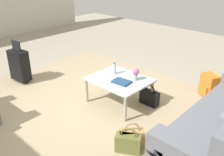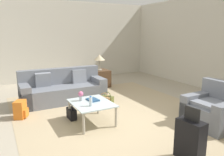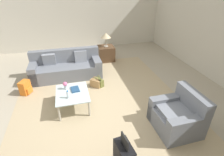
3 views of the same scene
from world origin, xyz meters
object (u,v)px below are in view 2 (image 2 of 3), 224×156
(couch, at_px, (63,90))
(handbag_olive, at_px, (108,100))
(suitcase_black, at_px, (190,139))
(handbag_black, at_px, (72,113))
(table_lamp, at_px, (99,58))
(side_table, at_px, (100,78))
(flower_vase, at_px, (81,95))
(backpack_orange, at_px, (21,110))
(coffee_table_book, at_px, (93,100))
(water_bottle, at_px, (91,101))
(armchair, at_px, (214,111))
(handbag_tan, at_px, (104,101))
(coffee_table, at_px, (92,105))

(couch, bearing_deg, handbag_olive, 45.70)
(suitcase_black, distance_m, handbag_black, 2.62)
(table_lamp, bearing_deg, handbag_olive, -19.27)
(side_table, relative_size, table_lamp, 1.15)
(flower_vase, bearing_deg, couch, 178.18)
(couch, bearing_deg, backpack_orange, -56.21)
(suitcase_black, xyz_separation_m, backpack_orange, (-3.00, -1.99, -0.16))
(side_table, bearing_deg, coffee_table_book, -27.92)
(flower_vase, xyz_separation_m, side_table, (-2.58, 1.65, -0.28))
(side_table, bearing_deg, suitcase_black, -9.46)
(couch, distance_m, handbag_olive, 1.31)
(couch, bearing_deg, water_bottle, 0.00)
(side_table, xyz_separation_m, backpack_orange, (1.80, -2.79, -0.10))
(side_table, relative_size, backpack_orange, 1.55)
(armchair, bearing_deg, coffee_table_book, -124.16)
(backpack_orange, bearing_deg, coffee_table_book, 57.44)
(armchair, xyz_separation_m, handbag_tan, (-2.15, -1.45, -0.17))
(armchair, bearing_deg, coffee_table, -120.89)
(water_bottle, bearing_deg, couch, -180.00)
(armchair, relative_size, backpack_orange, 2.40)
(water_bottle, distance_m, handbag_black, 0.76)
(suitcase_black, bearing_deg, water_bottle, -156.04)
(suitcase_black, bearing_deg, handbag_black, -157.18)
(flower_vase, relative_size, backpack_orange, 0.51)
(handbag_tan, xyz_separation_m, backpack_orange, (-0.15, -2.01, 0.06))
(flower_vase, relative_size, handbag_olive, 0.57)
(backpack_orange, bearing_deg, water_bottle, 44.89)
(handbag_olive, bearing_deg, suitcase_black, -2.58)
(flower_vase, relative_size, suitcase_black, 0.24)
(flower_vase, xyz_separation_m, backpack_orange, (-0.78, -1.14, -0.38))
(side_table, height_order, suitcase_black, suitcase_black)
(backpack_orange, bearing_deg, couch, 123.79)
(table_lamp, xyz_separation_m, handbag_tan, (1.95, -0.78, -0.89))
(coffee_table, xyz_separation_m, handbag_tan, (-0.85, 0.72, -0.27))
(table_lamp, height_order, suitcase_black, table_lamp)
(side_table, bearing_deg, flower_vase, -32.60)
(handbag_black, xyz_separation_m, backpack_orange, (-0.59, -0.98, 0.06))
(water_bottle, bearing_deg, handbag_olive, 139.38)
(flower_vase, distance_m, side_table, 3.08)
(side_table, distance_m, handbag_black, 3.01)
(coffee_table, distance_m, handbag_black, 0.58)
(suitcase_black, distance_m, backpack_orange, 3.60)
(coffee_table_book, relative_size, table_lamp, 0.52)
(coffee_table_book, bearing_deg, water_bottle, -35.85)
(flower_vase, height_order, handbag_tan, flower_vase)
(coffee_table, bearing_deg, armchair, 59.11)
(handbag_black, bearing_deg, handbag_tan, 113.31)
(armchair, relative_size, coffee_table, 1.01)
(coffee_table_book, distance_m, handbag_black, 0.59)
(table_lamp, distance_m, suitcase_black, 4.91)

